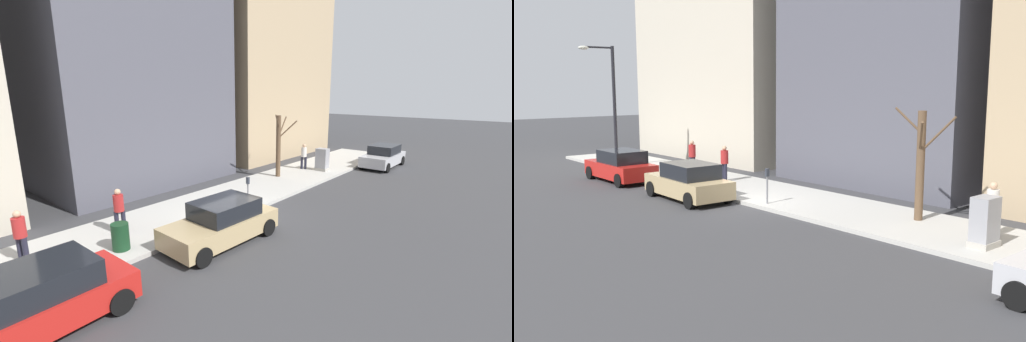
% 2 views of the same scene
% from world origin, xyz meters
% --- Properties ---
extents(ground_plane, '(120.00, 120.00, 0.00)m').
position_xyz_m(ground_plane, '(0.00, 0.00, 0.00)').
color(ground_plane, '#38383A').
extents(sidewalk, '(4.00, 36.00, 0.15)m').
position_xyz_m(sidewalk, '(2.00, 0.00, 0.07)').
color(sidewalk, '#B2AFA8').
rests_on(sidewalk, ground).
extents(parked_car_tan, '(2.06, 4.27, 1.52)m').
position_xyz_m(parked_car_tan, '(-1.04, 2.13, 0.74)').
color(parked_car_tan, tan).
rests_on(parked_car_tan, ground).
extents(parked_car_red, '(1.94, 4.21, 1.52)m').
position_xyz_m(parked_car_red, '(-1.12, 8.01, 0.74)').
color(parked_car_red, red).
rests_on(parked_car_red, ground).
extents(parking_meter, '(0.14, 0.10, 1.35)m').
position_xyz_m(parking_meter, '(0.45, -1.01, 0.98)').
color(parking_meter, slate).
rests_on(parking_meter, sidewalk).
extents(utility_box, '(0.83, 0.61, 1.43)m').
position_xyz_m(utility_box, '(1.30, -9.39, 0.85)').
color(utility_box, '#A8A399').
rests_on(utility_box, sidewalk).
extents(streetlamp, '(1.97, 0.32, 6.50)m').
position_xyz_m(streetlamp, '(0.28, 11.95, 4.02)').
color(streetlamp, black).
rests_on(streetlamp, sidewalk).
extents(bare_tree, '(1.18, 1.95, 3.77)m').
position_xyz_m(bare_tree, '(2.59, -6.33, 2.08)').
color(bare_tree, brown).
rests_on(bare_tree, sidewalk).
extents(trash_bin, '(0.56, 0.56, 0.90)m').
position_xyz_m(trash_bin, '(0.90, 4.87, 0.60)').
color(trash_bin, '#14381E').
rests_on(trash_bin, sidewalk).
extents(pedestrian_near_meter, '(0.38, 0.36, 1.66)m').
position_xyz_m(pedestrian_near_meter, '(2.44, -8.98, 1.09)').
color(pedestrian_near_meter, '#1E1E2D').
rests_on(pedestrian_near_meter, sidewalk).
extents(pedestrian_midblock, '(0.36, 0.39, 1.66)m').
position_xyz_m(pedestrian_midblock, '(2.20, 4.14, 1.09)').
color(pedestrian_midblock, '#1E1E2D').
rests_on(pedestrian_midblock, sidewalk).
extents(pedestrian_far_corner, '(0.39, 0.36, 1.66)m').
position_xyz_m(pedestrian_far_corner, '(2.40, 7.19, 1.09)').
color(pedestrian_far_corner, '#1E1E2D').
rests_on(pedestrian_far_corner, sidewalk).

